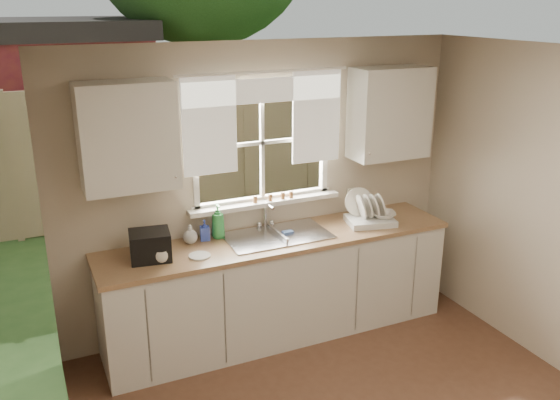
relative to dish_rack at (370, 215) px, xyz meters
name	(u,v)px	position (x,y,z in m)	size (l,w,h in m)	color
room_walls	(405,290)	(-0.87, -1.71, 0.25)	(3.62, 4.02, 2.50)	beige
ceiling	(414,62)	(-0.87, -1.64, 1.51)	(3.60, 4.00, 0.02)	silver
window	(263,162)	(-0.87, 0.36, 0.50)	(1.38, 0.16, 1.06)	white
curtains	(265,111)	(-0.87, 0.30, 0.95)	(1.50, 0.03, 0.81)	white
base_cabinets	(279,288)	(-0.87, 0.04, -0.55)	(3.00, 0.62, 0.87)	silver
countertop	(279,239)	(-0.87, 0.04, -0.10)	(3.04, 0.65, 0.04)	#9C754E
upper_cabinet_left	(128,136)	(-2.02, 0.18, 0.86)	(0.70, 0.33, 0.80)	silver
upper_cabinet_right	(390,113)	(0.28, 0.18, 0.86)	(0.70, 0.33, 0.80)	silver
wall_outlet	(351,194)	(0.01, 0.34, 0.09)	(0.08, 0.01, 0.12)	beige
sill_jars	(275,197)	(-0.79, 0.30, 0.19)	(0.38, 0.04, 0.06)	brown
sink	(277,244)	(-0.87, 0.07, -0.15)	(0.88, 0.52, 0.40)	#B7B7BC
dish_rack	(370,215)	(0.00, 0.00, 0.00)	(0.47, 0.39, 0.30)	white
bowl	(384,215)	(0.12, -0.05, 0.00)	(0.21, 0.21, 0.05)	white
soap_bottle_a	(218,221)	(-1.33, 0.24, 0.07)	(0.11, 0.11, 0.29)	green
soap_bottle_b	(205,230)	(-1.45, 0.24, 0.01)	(0.08, 0.08, 0.17)	blue
soap_bottle_c	(190,234)	(-1.58, 0.23, 0.00)	(0.12, 0.12, 0.16)	#F0EBC6
saucer	(200,256)	(-1.59, -0.07, -0.07)	(0.17, 0.17, 0.01)	silver
cup	(161,256)	(-1.88, -0.05, -0.02)	(0.13, 0.13, 0.10)	silver
black_appliance	(150,245)	(-1.94, 0.05, 0.03)	(0.30, 0.26, 0.22)	black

